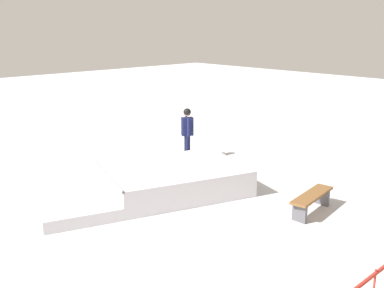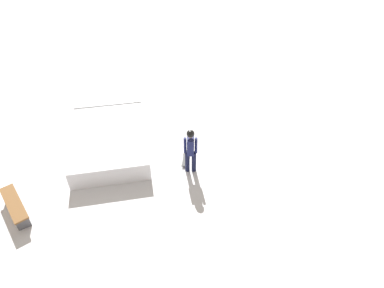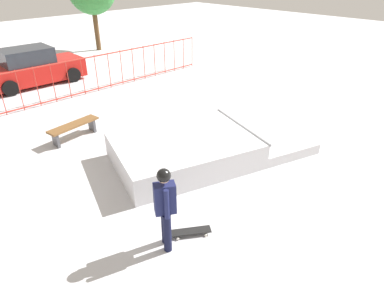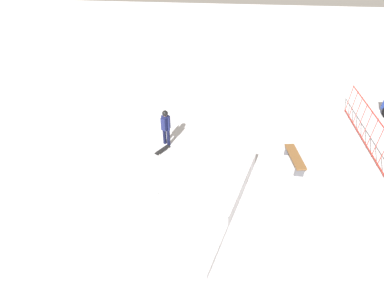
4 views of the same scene
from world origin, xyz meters
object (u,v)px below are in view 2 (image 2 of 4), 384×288
at_px(skate_ramp, 110,134).
at_px(park_bench, 15,205).
at_px(skateboard, 186,158).
at_px(skater, 191,148).

relative_size(skate_ramp, park_bench, 3.62).
height_order(skate_ramp, skateboard, skate_ramp).
height_order(skater, park_bench, skater).
distance_m(skate_ramp, park_bench, 3.99).
height_order(skate_ramp, skater, skater).
distance_m(skater, park_bench, 5.49).
bearing_deg(park_bench, skate_ramp, -61.60).
xyz_separation_m(skater, skateboard, (0.54, -0.10, -0.93)).
relative_size(skateboard, park_bench, 0.47).
distance_m(skate_ramp, skateboard, 3.01).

